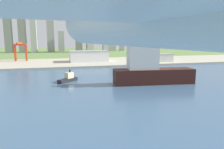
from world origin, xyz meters
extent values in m
plane|color=#5E7B41|center=(0.00, 300.00, 0.00)|extent=(2400.00, 2400.00, 0.00)
cube|color=#385675|center=(0.00, 240.00, 0.07)|extent=(840.00, 360.00, 0.15)
cube|color=#AAA48F|center=(0.00, 490.00, 1.25)|extent=(840.00, 140.00, 2.50)
cube|color=silver|center=(-21.52, 126.75, 45.25)|extent=(15.56, 6.86, 0.36)
cube|color=#381914|center=(65.05, 291.38, 7.26)|extent=(78.51, 25.68, 14.21)
cube|color=silver|center=(53.68, 292.51, 28.13)|extent=(29.12, 17.92, 27.53)
cylinder|color=black|center=(49.85, 292.89, 47.58)|extent=(4.36, 4.36, 11.37)
cube|color=black|center=(-14.99, 319.74, 1.91)|extent=(20.69, 19.70, 3.52)
cube|color=beige|center=(-13.25, 321.34, 6.57)|extent=(9.34, 9.14, 5.81)
cylinder|color=black|center=(-12.41, 322.11, 10.88)|extent=(1.40, 1.40, 2.81)
cube|color=red|center=(-97.61, 524.32, 16.71)|extent=(2.20, 2.20, 28.41)
cube|color=red|center=(-78.60, 524.32, 16.71)|extent=(2.20, 2.20, 28.41)
cube|color=red|center=(-97.61, 532.32, 16.71)|extent=(2.20, 2.20, 28.41)
cube|color=red|center=(-78.60, 532.32, 16.71)|extent=(2.20, 2.20, 28.41)
cube|color=red|center=(-88.10, 528.32, 32.31)|extent=(21.41, 10.00, 2.80)
cube|color=red|center=(-88.10, 516.53, 35.11)|extent=(2.60, 47.16, 2.60)
cube|color=white|center=(31.15, 488.63, 11.42)|extent=(66.45, 38.87, 17.84)
cube|color=gray|center=(31.15, 488.63, 20.94)|extent=(67.78, 39.65, 1.20)
cube|color=silver|center=(156.53, 453.39, 8.77)|extent=(37.12, 23.03, 12.55)
cube|color=gray|center=(156.53, 453.39, 15.65)|extent=(37.87, 23.50, 1.20)
cube|color=#929796|center=(-165.25, 829.85, 54.90)|extent=(20.90, 22.96, 109.79)
cube|color=#969396|center=(-124.89, 827.69, 79.47)|extent=(20.72, 25.52, 158.94)
cube|color=#A2A5A2|center=(-90.65, 818.20, 76.48)|extent=(17.48, 19.34, 152.97)
cube|color=gray|center=(-40.44, 832.31, 77.96)|extent=(22.66, 14.90, 155.91)
cube|color=#9EA1A5|center=(-7.40, 839.93, 33.74)|extent=(19.20, 19.42, 67.49)
cube|color=gray|center=(46.74, 802.94, 45.40)|extent=(19.43, 27.19, 90.79)
cube|color=#AAAAAC|center=(80.86, 796.61, 29.76)|extent=(20.18, 26.54, 59.51)
cube|color=#ADB3B5|center=(131.15, 793.04, 31.97)|extent=(15.15, 23.40, 63.94)
cube|color=gray|center=(160.57, 827.94, 44.77)|extent=(27.60, 22.63, 89.53)
cube|color=gray|center=(203.60, 841.55, 70.52)|extent=(14.23, 14.48, 141.05)
camera|label=1|loc=(-24.89, 105.57, 42.92)|focal=34.24mm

